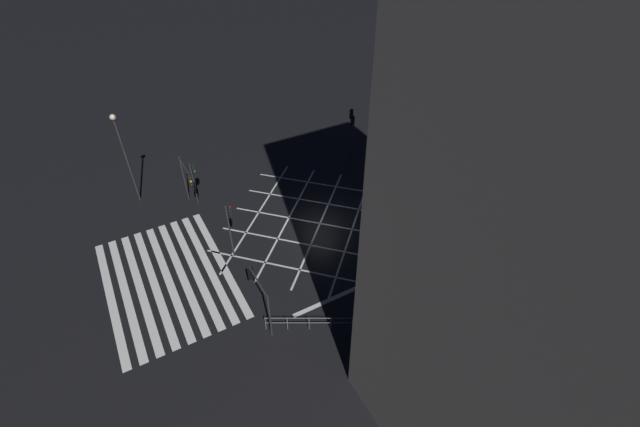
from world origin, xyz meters
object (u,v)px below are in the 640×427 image
(traffic_light_ne_cross, at_px, (469,217))
(traffic_light_sw_main, at_px, (187,178))
(traffic_light_nw_main, at_px, (352,128))
(street_tree_near, at_px, (572,230))
(traffic_light_se_main, at_px, (258,288))
(street_lamp_east, at_px, (122,146))
(street_lamp_west, at_px, (587,290))
(traffic_light_nw_cross, at_px, (351,122))
(traffic_light_sw_cross, at_px, (193,175))
(traffic_light_median_south, at_px, (229,221))

(traffic_light_ne_cross, xyz_separation_m, traffic_light_sw_main, (-14.05, -15.13, -0.15))
(traffic_light_nw_main, bearing_deg, street_tree_near, 10.17)
(traffic_light_se_main, xyz_separation_m, street_lamp_east, (-15.85, -4.09, 2.48))
(street_lamp_east, bearing_deg, traffic_light_ne_cross, 46.90)
(traffic_light_sw_main, relative_size, street_lamp_west, 0.45)
(traffic_light_nw_main, relative_size, traffic_light_nw_cross, 0.95)
(traffic_light_sw_cross, distance_m, street_lamp_east, 5.54)
(traffic_light_ne_cross, bearing_deg, traffic_light_median_south, -27.73)
(traffic_light_ne_cross, height_order, street_lamp_east, street_lamp_east)
(street_lamp_east, height_order, street_tree_near, street_lamp_east)
(traffic_light_nw_cross, bearing_deg, street_lamp_west, 82.10)
(traffic_light_se_main, relative_size, traffic_light_sw_main, 0.86)
(traffic_light_sw_main, relative_size, street_tree_near, 0.69)
(street_tree_near, bearing_deg, traffic_light_sw_main, -135.19)
(street_tree_near, bearing_deg, traffic_light_nw_cross, -171.42)
(traffic_light_sw_cross, bearing_deg, street_lamp_east, 146.35)
(traffic_light_nw_cross, bearing_deg, street_lamp_east, -6.16)
(traffic_light_median_south, distance_m, traffic_light_ne_cross, 15.97)
(traffic_light_nw_main, distance_m, traffic_light_nw_cross, 0.95)
(traffic_light_median_south, xyz_separation_m, street_tree_near, (12.18, 17.68, 0.96))
(traffic_light_median_south, distance_m, traffic_light_sw_cross, 7.32)
(traffic_light_median_south, distance_m, street_tree_near, 21.49)
(traffic_light_nw_main, xyz_separation_m, traffic_light_se_main, (12.94, -14.68, -0.42))
(traffic_light_ne_cross, distance_m, street_tree_near, 6.01)
(traffic_light_nw_main, distance_m, traffic_light_ne_cross, 14.58)
(traffic_light_se_main, relative_size, traffic_light_nw_cross, 0.79)
(traffic_light_nw_main, relative_size, traffic_light_se_main, 1.20)
(traffic_light_nw_cross, bearing_deg, traffic_light_sw_cross, 2.66)
(traffic_light_median_south, height_order, street_lamp_east, street_lamp_east)
(traffic_light_sw_main, xyz_separation_m, traffic_light_nw_cross, (-1.37, 15.64, 0.13))
(traffic_light_ne_cross, xyz_separation_m, street_lamp_east, (-17.49, -18.69, 1.90))
(traffic_light_ne_cross, bearing_deg, street_tree_near, 126.72)
(traffic_light_sw_cross, xyz_separation_m, street_tree_near, (19.47, 18.08, 1.45))
(traffic_light_se_main, relative_size, street_lamp_west, 0.38)
(traffic_light_ne_cross, distance_m, traffic_light_sw_main, 20.65)
(traffic_light_sw_main, bearing_deg, traffic_light_nw_main, 92.01)
(traffic_light_nw_main, xyz_separation_m, street_lamp_east, (-2.91, -18.77, 2.06))
(traffic_light_nw_main, distance_m, street_lamp_west, 24.20)
(traffic_light_ne_cross, bearing_deg, traffic_light_sw_main, -42.87)
(traffic_light_se_main, bearing_deg, traffic_light_nw_main, -48.61)
(traffic_light_sw_cross, height_order, street_lamp_east, street_lamp_east)
(street_lamp_east, height_order, street_lamp_west, street_lamp_west)
(traffic_light_median_south, xyz_separation_m, street_lamp_west, (16.57, 11.23, 3.53))
(traffic_light_nw_cross, bearing_deg, street_tree_near, 98.58)
(traffic_light_sw_main, distance_m, street_lamp_west, 26.48)
(traffic_light_median_south, relative_size, street_lamp_west, 0.49)
(traffic_light_median_south, xyz_separation_m, traffic_light_sw_cross, (-7.29, -0.40, -0.49))
(traffic_light_sw_main, bearing_deg, traffic_light_sw_cross, 138.10)
(traffic_light_se_main, bearing_deg, street_tree_near, -109.41)
(traffic_light_nw_main, bearing_deg, traffic_light_se_main, -48.61)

